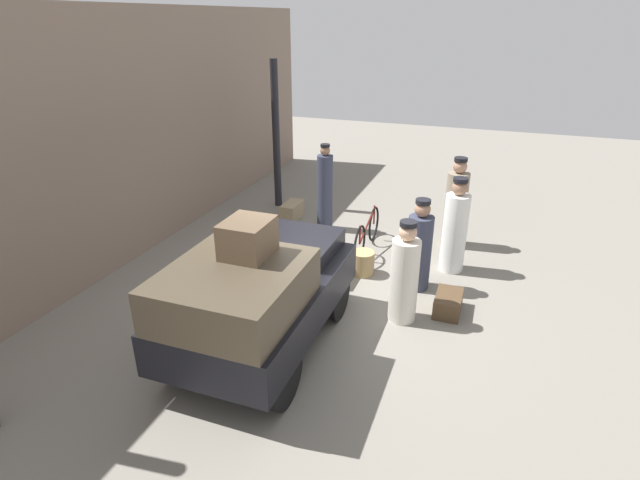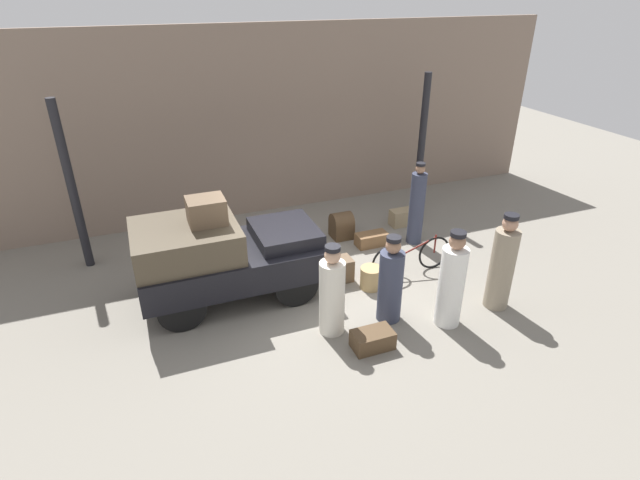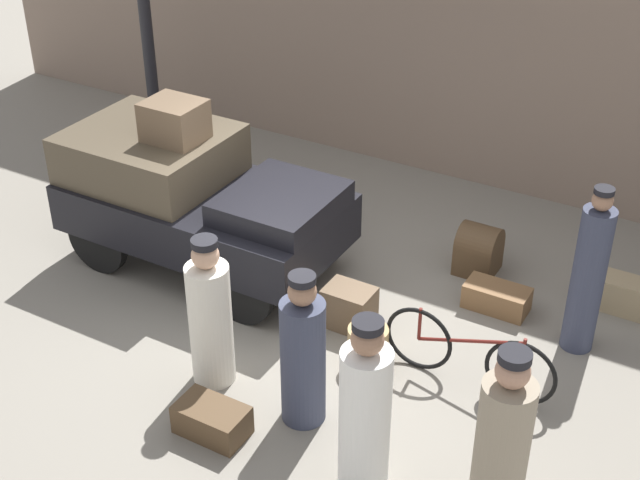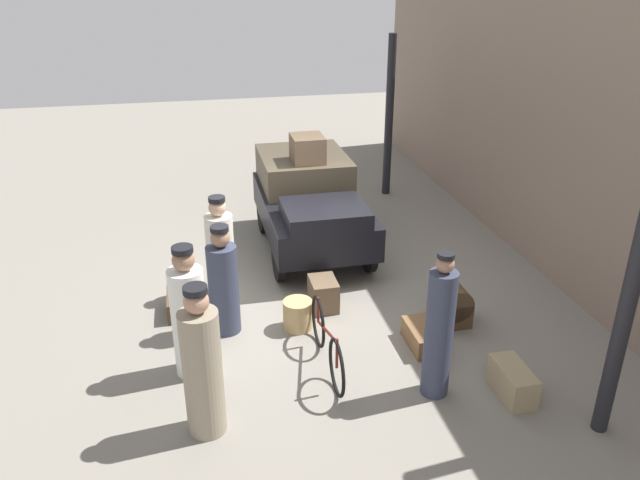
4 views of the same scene
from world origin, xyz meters
name	(u,v)px [view 3 (image 3 of 4)]	position (x,y,z in m)	size (l,w,h in m)	color
ground_plane	(295,317)	(0.00, 0.00, 0.00)	(30.00, 30.00, 0.00)	gray
station_building_facade	(454,18)	(0.00, 4.08, 2.25)	(16.00, 0.15, 4.50)	gray
canopy_pillar_left	(147,38)	(-4.03, 2.63, 1.72)	(0.18, 0.18, 3.44)	black
truck	(194,195)	(-1.62, 0.41, 0.89)	(3.27, 1.69, 1.57)	black
bicycle	(468,355)	(2.05, -0.11, 0.37)	(1.78, 0.04, 0.76)	black
wicker_basket	(368,346)	(1.06, -0.31, 0.22)	(0.42, 0.42, 0.43)	tan
conductor_in_dark_uniform	(365,415)	(1.78, -1.80, 0.80)	(0.44, 0.44, 1.76)	white
porter_standing_middle	(210,318)	(-0.17, -1.28, 0.73)	(0.43, 0.43, 1.63)	silver
porter_carrying_trunk	(501,453)	(2.91, -1.68, 0.83)	(0.43, 0.43, 1.82)	gray
porter_lifting_near_truck	(303,356)	(0.90, -1.31, 0.72)	(0.42, 0.42, 1.61)	#33384C
porter_with_bicycle	(588,276)	(2.83, 1.05, 0.87)	(0.34, 0.34, 1.88)	#33384C
trunk_wicker_pale	(624,295)	(3.09, 1.94, 0.20)	(0.69, 0.34, 0.39)	#9E8966
trunk_barrel_dark	(479,250)	(1.39, 1.88, 0.29)	(0.47, 0.48, 0.61)	#4C3823
trunk_umber_medium	(497,298)	(1.86, 1.26, 0.14)	(0.71, 0.36, 0.29)	brown
suitcase_tan_flat	(349,307)	(0.58, 0.17, 0.23)	(0.53, 0.39, 0.47)	brown
suitcase_small_leather	(212,420)	(0.28, -1.93, 0.15)	(0.66, 0.40, 0.30)	#4C3823
trunk_on_truck_roof	(174,121)	(-1.81, 0.41, 1.79)	(0.64, 0.55, 0.45)	brown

